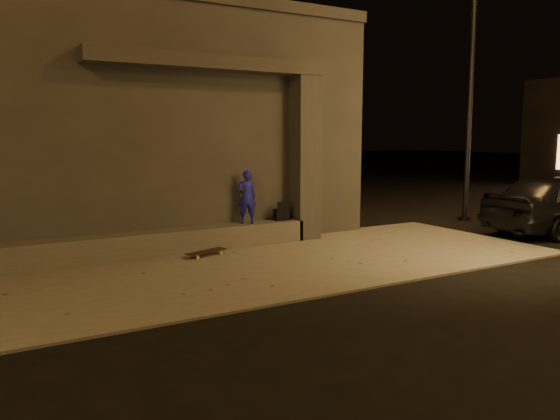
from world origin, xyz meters
TOP-DOWN VIEW (x-y plane):
  - ground at (0.00, 0.00)m, footprint 120.00×120.00m
  - sidewalk at (0.00, 2.00)m, footprint 11.00×4.40m
  - building at (-1.00, 6.49)m, footprint 9.00×5.10m
  - ledge at (-1.50, 3.75)m, footprint 6.00×0.55m
  - column at (1.70, 3.75)m, footprint 0.55×0.55m
  - canopy at (-0.50, 3.80)m, footprint 5.00×0.70m
  - skateboarder at (0.25, 3.75)m, footprint 0.47×0.37m
  - backpack at (1.10, 3.75)m, footprint 0.31×0.21m
  - skateboard at (-0.95, 3.10)m, footprint 0.90×0.49m
  - street_lamp_2 at (7.10, 3.90)m, footprint 0.36×0.36m

SIDE VIEW (x-z plane):
  - ground at x=0.00m, z-range 0.00..0.00m
  - sidewalk at x=0.00m, z-range 0.00..0.04m
  - skateboard at x=-0.95m, z-range 0.07..0.17m
  - ledge at x=-1.50m, z-range 0.04..0.49m
  - backpack at x=1.10m, z-range 0.42..0.85m
  - skateboarder at x=0.25m, z-range 0.49..1.62m
  - column at x=1.70m, z-range 0.04..3.64m
  - building at x=-1.00m, z-range -0.01..5.22m
  - canopy at x=-0.50m, z-range 3.64..3.92m
  - street_lamp_2 at x=7.10m, z-range 0.49..7.74m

